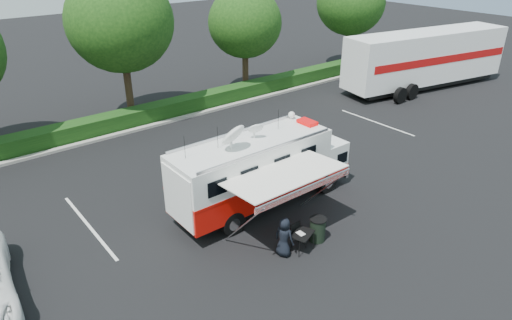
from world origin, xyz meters
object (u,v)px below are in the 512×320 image
(folding_table, at_px, (303,235))
(command_truck, at_px, (262,169))
(trash_bin, at_px, (318,229))
(semi_trailer, at_px, (426,58))

(folding_table, bearing_deg, command_truck, 75.37)
(folding_table, bearing_deg, trash_bin, 6.62)
(command_truck, relative_size, semi_trailer, 0.60)
(command_truck, bearing_deg, semi_trailer, 15.25)
(command_truck, height_order, semi_trailer, semi_trailer)
(command_truck, distance_m, folding_table, 3.64)
(command_truck, distance_m, semi_trailer, 20.92)
(trash_bin, bearing_deg, semi_trailer, 23.53)
(folding_table, distance_m, trash_bin, 0.92)
(command_truck, height_order, trash_bin, command_truck)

